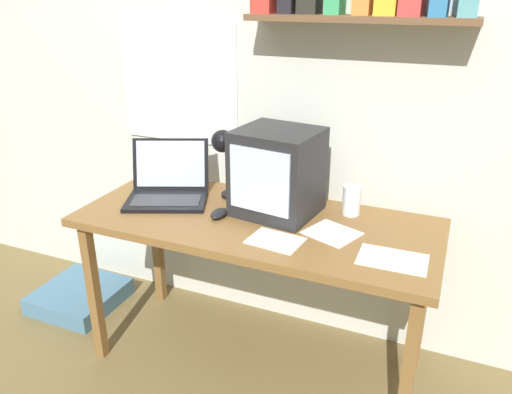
# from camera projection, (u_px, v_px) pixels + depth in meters

# --- Properties ---
(ground_plane) EXTENTS (12.00, 12.00, 0.00)m
(ground_plane) POSITION_uv_depth(u_px,v_px,m) (256.00, 359.00, 2.39)
(ground_plane) COLOR brown
(back_wall) EXTENTS (5.60, 0.24, 2.60)m
(back_wall) POSITION_uv_depth(u_px,v_px,m) (293.00, 68.00, 2.23)
(back_wall) COLOR silver
(back_wall) RESTS_ON ground_plane
(corner_desk) EXTENTS (1.52, 0.64, 0.74)m
(corner_desk) POSITION_uv_depth(u_px,v_px,m) (256.00, 234.00, 2.13)
(corner_desk) COLOR brown
(corner_desk) RESTS_ON ground_plane
(crt_monitor) EXTENTS (0.37, 0.34, 0.37)m
(crt_monitor) POSITION_uv_depth(u_px,v_px,m) (277.00, 172.00, 2.10)
(crt_monitor) COLOR #232326
(crt_monitor) RESTS_ON corner_desk
(laptop) EXTENTS (0.45, 0.43, 0.25)m
(laptop) POSITION_uv_depth(u_px,v_px,m) (169.00, 184.00, 2.30)
(laptop) COLOR black
(laptop) RESTS_ON corner_desk
(desk_lamp) EXTENTS (0.12, 0.16, 0.33)m
(desk_lamp) POSITION_uv_depth(u_px,v_px,m) (224.00, 150.00, 2.21)
(desk_lamp) COLOR black
(desk_lamp) RESTS_ON corner_desk
(juice_glass) EXTENTS (0.08, 0.08, 0.13)m
(juice_glass) POSITION_uv_depth(u_px,v_px,m) (352.00, 202.00, 2.13)
(juice_glass) COLOR white
(juice_glass) RESTS_ON corner_desk
(computer_mouse) EXTENTS (0.06, 0.11, 0.03)m
(computer_mouse) POSITION_uv_depth(u_px,v_px,m) (219.00, 214.00, 2.11)
(computer_mouse) COLOR black
(computer_mouse) RESTS_ON corner_desk
(loose_paper_near_monitor) EXTENTS (0.22, 0.17, 0.00)m
(loose_paper_near_monitor) POSITION_uv_depth(u_px,v_px,m) (275.00, 241.00, 1.92)
(loose_paper_near_monitor) COLOR white
(loose_paper_near_monitor) RESTS_ON corner_desk
(open_notebook) EXTENTS (0.25, 0.17, 0.00)m
(open_notebook) POSITION_uv_depth(u_px,v_px,m) (393.00, 259.00, 1.78)
(open_notebook) COLOR silver
(open_notebook) RESTS_ON corner_desk
(loose_paper_near_laptop) EXTENTS (0.24, 0.23, 0.00)m
(loose_paper_near_laptop) POSITION_uv_depth(u_px,v_px,m) (332.00, 233.00, 1.98)
(loose_paper_near_laptop) COLOR silver
(loose_paper_near_laptop) RESTS_ON corner_desk
(floor_cushion) EXTENTS (0.43, 0.43, 0.10)m
(floor_cushion) POSITION_uv_depth(u_px,v_px,m) (80.00, 296.00, 2.79)
(floor_cushion) COLOR teal
(floor_cushion) RESTS_ON ground_plane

